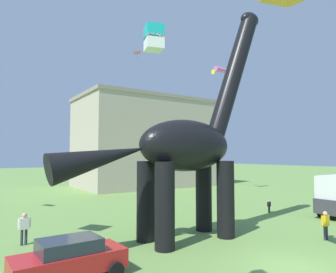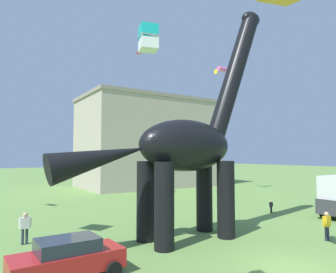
{
  "view_description": "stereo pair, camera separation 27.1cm",
  "coord_description": "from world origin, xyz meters",
  "px_view_note": "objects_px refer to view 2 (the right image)",
  "views": [
    {
      "loc": [
        -11.67,
        -8.09,
        4.75
      ],
      "look_at": [
        -1.99,
        6.43,
        5.84
      ],
      "focal_mm": 32.47,
      "sensor_mm": 36.0,
      "label": 1
    },
    {
      "loc": [
        -11.45,
        -8.23,
        4.75
      ],
      "look_at": [
        -1.99,
        6.43,
        5.84
      ],
      "focal_mm": 32.47,
      "sensor_mm": 36.0,
      "label": 2
    }
  ],
  "objects_px": {
    "dinosaur_sculpture": "(185,145)",
    "person_photographer": "(327,223)",
    "person_near_flyer": "(271,205)",
    "kite_drifting": "(139,53)",
    "kite_high_left": "(148,38)",
    "parked_sedan_left": "(67,258)",
    "kite_mid_left": "(153,160)",
    "kite_far_left": "(280,0)",
    "kite_trailing": "(223,70)",
    "person_strolling_adult": "(25,225)"
  },
  "relations": [
    {
      "from": "kite_mid_left",
      "to": "parked_sedan_left",
      "type": "bearing_deg",
      "value": -127.33
    },
    {
      "from": "person_photographer",
      "to": "kite_trailing",
      "type": "xyz_separation_m",
      "value": [
        9.85,
        18.72,
        14.71
      ]
    },
    {
      "from": "kite_mid_left",
      "to": "dinosaur_sculpture",
      "type": "bearing_deg",
      "value": -114.82
    },
    {
      "from": "parked_sedan_left",
      "to": "kite_trailing",
      "type": "bearing_deg",
      "value": 32.7
    },
    {
      "from": "person_near_flyer",
      "to": "person_photographer",
      "type": "distance_m",
      "value": 8.18
    },
    {
      "from": "person_photographer",
      "to": "kite_high_left",
      "type": "xyz_separation_m",
      "value": [
        -12.99,
        -2.78,
        6.9
      ]
    },
    {
      "from": "kite_trailing",
      "to": "kite_mid_left",
      "type": "xyz_separation_m",
      "value": [
        -7.73,
        4.4,
        -11.5
      ]
    },
    {
      "from": "kite_mid_left",
      "to": "kite_drifting",
      "type": "height_order",
      "value": "kite_drifting"
    },
    {
      "from": "person_near_flyer",
      "to": "kite_trailing",
      "type": "bearing_deg",
      "value": 7.97
    },
    {
      "from": "person_strolling_adult",
      "to": "kite_high_left",
      "type": "bearing_deg",
      "value": 50.55
    },
    {
      "from": "person_strolling_adult",
      "to": "kite_mid_left",
      "type": "distance_m",
      "value": 22.3
    },
    {
      "from": "person_near_flyer",
      "to": "dinosaur_sculpture",
      "type": "bearing_deg",
      "value": 137.67
    },
    {
      "from": "person_strolling_adult",
      "to": "kite_high_left",
      "type": "xyz_separation_m",
      "value": [
        1.32,
        -11.17,
        6.84
      ]
    },
    {
      "from": "kite_high_left",
      "to": "kite_far_left",
      "type": "distance_m",
      "value": 6.23
    },
    {
      "from": "person_near_flyer",
      "to": "parked_sedan_left",
      "type": "bearing_deg",
      "value": 138.51
    },
    {
      "from": "kite_drifting",
      "to": "kite_far_left",
      "type": "relative_size",
      "value": 0.68
    },
    {
      "from": "kite_high_left",
      "to": "kite_drifting",
      "type": "distance_m",
      "value": 22.33
    },
    {
      "from": "kite_mid_left",
      "to": "kite_far_left",
      "type": "distance_m",
      "value": 28.25
    },
    {
      "from": "person_near_flyer",
      "to": "kite_mid_left",
      "type": "height_order",
      "value": "kite_mid_left"
    },
    {
      "from": "person_photographer",
      "to": "kite_mid_left",
      "type": "height_order",
      "value": "kite_mid_left"
    },
    {
      "from": "parked_sedan_left",
      "to": "kite_mid_left",
      "type": "height_order",
      "value": "kite_mid_left"
    },
    {
      "from": "parked_sedan_left",
      "to": "kite_trailing",
      "type": "relative_size",
      "value": 1.89
    },
    {
      "from": "kite_high_left",
      "to": "person_photographer",
      "type": "bearing_deg",
      "value": 12.08
    },
    {
      "from": "dinosaur_sculpture",
      "to": "parked_sedan_left",
      "type": "xyz_separation_m",
      "value": [
        -7.1,
        -1.99,
        -4.52
      ]
    },
    {
      "from": "dinosaur_sculpture",
      "to": "person_near_flyer",
      "type": "bearing_deg",
      "value": 42.12
    },
    {
      "from": "person_near_flyer",
      "to": "kite_high_left",
      "type": "distance_m",
      "value": 21.02
    },
    {
      "from": "person_strolling_adult",
      "to": "kite_mid_left",
      "type": "relative_size",
      "value": 0.85
    },
    {
      "from": "parked_sedan_left",
      "to": "kite_far_left",
      "type": "xyz_separation_m",
      "value": [
        6.23,
        -5.23,
        9.75
      ]
    },
    {
      "from": "kite_far_left",
      "to": "person_near_flyer",
      "type": "bearing_deg",
      "value": 40.37
    },
    {
      "from": "person_photographer",
      "to": "parked_sedan_left",
      "type": "bearing_deg",
      "value": 99.28
    },
    {
      "from": "person_strolling_adult",
      "to": "kite_far_left",
      "type": "distance_m",
      "value": 16.2
    },
    {
      "from": "person_near_flyer",
      "to": "person_photographer",
      "type": "relative_size",
      "value": 0.65
    },
    {
      "from": "person_photographer",
      "to": "kite_high_left",
      "type": "height_order",
      "value": "kite_high_left"
    },
    {
      "from": "dinosaur_sculpture",
      "to": "person_near_flyer",
      "type": "distance_m",
      "value": 11.88
    },
    {
      "from": "person_near_flyer",
      "to": "person_strolling_adult",
      "type": "height_order",
      "value": "person_strolling_adult"
    },
    {
      "from": "parked_sedan_left",
      "to": "kite_drifting",
      "type": "height_order",
      "value": "kite_drifting"
    },
    {
      "from": "kite_drifting",
      "to": "parked_sedan_left",
      "type": "bearing_deg",
      "value": -126.44
    },
    {
      "from": "person_near_flyer",
      "to": "kite_drifting",
      "type": "bearing_deg",
      "value": 73.82
    },
    {
      "from": "person_near_flyer",
      "to": "kite_drifting",
      "type": "relative_size",
      "value": 0.94
    },
    {
      "from": "kite_drifting",
      "to": "kite_far_left",
      "type": "xyz_separation_m",
      "value": [
        -3.89,
        -18.93,
        -4.19
      ]
    },
    {
      "from": "parked_sedan_left",
      "to": "kite_high_left",
      "type": "distance_m",
      "value": 8.84
    },
    {
      "from": "person_photographer",
      "to": "kite_far_left",
      "type": "bearing_deg",
      "value": 129.97
    },
    {
      "from": "kite_trailing",
      "to": "kite_far_left",
      "type": "height_order",
      "value": "kite_trailing"
    },
    {
      "from": "dinosaur_sculpture",
      "to": "kite_high_left",
      "type": "distance_m",
      "value": 10.08
    },
    {
      "from": "kite_drifting",
      "to": "person_near_flyer",
      "type": "bearing_deg",
      "value": -50.31
    },
    {
      "from": "dinosaur_sculpture",
      "to": "person_photographer",
      "type": "distance_m",
      "value": 9.02
    },
    {
      "from": "person_strolling_adult",
      "to": "kite_drifting",
      "type": "xyz_separation_m",
      "value": [
        10.84,
        7.83,
        13.72
      ]
    },
    {
      "from": "parked_sedan_left",
      "to": "person_near_flyer",
      "type": "bearing_deg",
      "value": 12.42
    },
    {
      "from": "person_photographer",
      "to": "kite_trailing",
      "type": "bearing_deg",
      "value": -8.0
    },
    {
      "from": "person_photographer",
      "to": "kite_far_left",
      "type": "xyz_separation_m",
      "value": [
        -7.37,
        -2.71,
        9.59
      ]
    }
  ]
}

